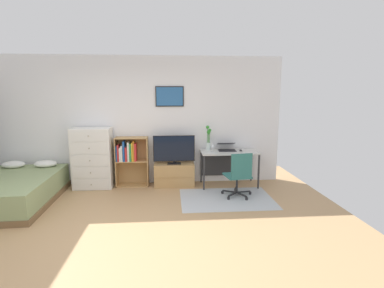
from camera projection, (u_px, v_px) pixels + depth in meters
The scene contains 14 objects.
ground_plane at pixel (122, 236), 3.97m from camera, with size 7.20×7.20×0.00m, color tan.
wall_back_with_posters at pixel (138, 121), 6.12m from camera, with size 6.12×0.09×2.70m.
area_rug at pixel (227, 199), 5.36m from camera, with size 1.70×1.20×0.01m, color #B2B7BC.
bed at pixel (13, 190), 5.10m from camera, with size 1.45×2.06×0.60m.
dresser at pixel (93, 158), 5.91m from camera, with size 0.77×0.46×1.24m.
bookshelf at pixel (130, 157), 6.03m from camera, with size 0.67×0.30×1.03m.
tv_stand at pixel (174, 174), 6.11m from camera, with size 0.83×0.41×0.47m.
television at pixel (174, 150), 6.00m from camera, with size 0.86×0.16×0.60m.
desk at pixel (228, 157), 6.12m from camera, with size 1.18×0.59×0.74m.
office_chair at pixel (239, 174), 5.36m from camera, with size 0.58×0.58×0.86m.
laptop at pixel (227, 147), 6.12m from camera, with size 0.38×0.41×0.16m.
computer_mouse at pixel (241, 150), 6.04m from camera, with size 0.06×0.10×0.03m, color #262628.
bamboo_vase at pixel (208, 138), 6.12m from camera, with size 0.11×0.11×0.52m.
wine_glass at pixel (212, 146), 5.91m from camera, with size 0.07×0.07×0.18m.
Camera 1 is at (0.67, -3.75, 1.92)m, focal length 27.02 mm.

